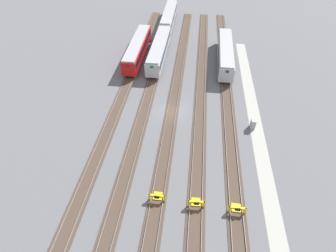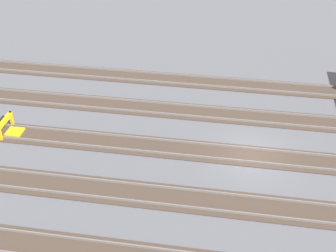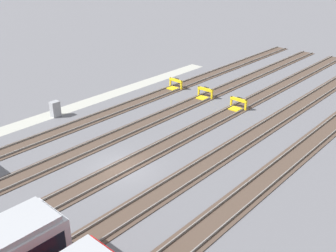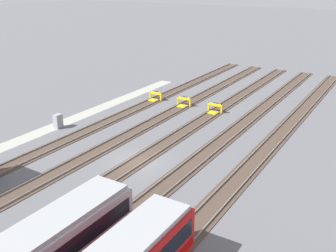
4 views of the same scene
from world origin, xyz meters
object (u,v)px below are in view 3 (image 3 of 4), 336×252
object	(u,v)px
bumper_stop_near_inner_track	(204,94)
bumper_stop_middle_track	(237,105)
electrical_cabinet	(55,109)
bumper_stop_nearest_track	(174,85)

from	to	relation	value
bumper_stop_near_inner_track	bumper_stop_middle_track	size ratio (longest dim) A/B	1.00
bumper_stop_middle_track	electrical_cabinet	bearing A→B (deg)	-42.30
bumper_stop_near_inner_track	bumper_stop_nearest_track	bearing A→B (deg)	-92.71
bumper_stop_nearest_track	bumper_stop_near_inner_track	bearing A→B (deg)	87.29
bumper_stop_nearest_track	electrical_cabinet	world-z (taller)	electrical_cabinet
bumper_stop_middle_track	bumper_stop_nearest_track	bearing A→B (deg)	-93.10
bumper_stop_nearest_track	bumper_stop_near_inner_track	distance (m)	4.69
bumper_stop_nearest_track	bumper_stop_middle_track	xyz separation A→B (m)	(0.51, 9.33, 0.00)
bumper_stop_near_inner_track	electrical_cabinet	world-z (taller)	electrical_cabinet
bumper_stop_nearest_track	bumper_stop_middle_track	distance (m)	9.34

